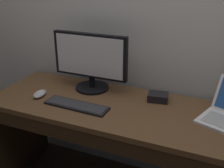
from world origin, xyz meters
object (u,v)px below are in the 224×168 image
object	(u,v)px
external_monitor	(90,60)
wired_keyboard	(77,105)
computer_mouse	(40,94)
external_drive_box	(158,97)

from	to	relation	value
external_monitor	wired_keyboard	distance (m)	0.34
wired_keyboard	computer_mouse	size ratio (longest dim) A/B	3.44
external_monitor	computer_mouse	xyz separation A→B (m)	(-0.26, -0.24, -0.20)
external_monitor	wired_keyboard	xyz separation A→B (m)	(0.03, -0.27, -0.21)
wired_keyboard	external_monitor	bearing A→B (deg)	97.17
computer_mouse	external_drive_box	world-z (taller)	external_drive_box
external_monitor	external_drive_box	distance (m)	0.51
computer_mouse	external_drive_box	size ratio (longest dim) A/B	0.94
external_monitor	wired_keyboard	size ratio (longest dim) A/B	1.27
external_monitor	computer_mouse	world-z (taller)	external_monitor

